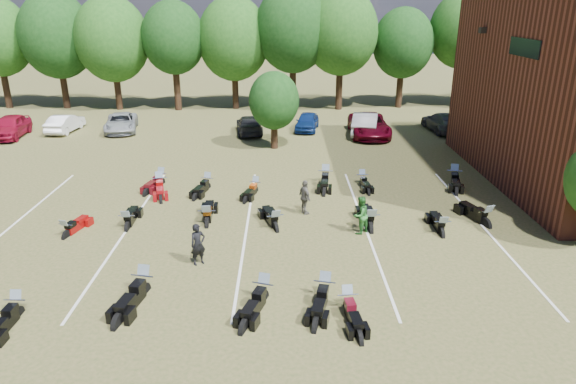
{
  "coord_description": "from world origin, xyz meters",
  "views": [
    {
      "loc": [
        -1.49,
        -16.84,
        8.93
      ],
      "look_at": [
        -1.25,
        4.0,
        1.2
      ],
      "focal_mm": 32.0,
      "sensor_mm": 36.0,
      "label": 1
    }
  ],
  "objects_px": {
    "person_grey": "(305,197)",
    "car_4": "(307,122)",
    "motorcycle_3": "(324,298)",
    "motorcycle_7": "(67,237)",
    "motorcycle_14": "(161,184)",
    "person_black": "(198,244)",
    "car_0": "(10,126)",
    "person_green": "(360,215)",
    "motorcycle_0": "(18,316)"
  },
  "relations": [
    {
      "from": "motorcycle_3",
      "to": "motorcycle_14",
      "type": "relative_size",
      "value": 1.01
    },
    {
      "from": "person_black",
      "to": "person_grey",
      "type": "distance_m",
      "value": 6.15
    },
    {
      "from": "car_0",
      "to": "motorcycle_0",
      "type": "xyz_separation_m",
      "value": [
        11.02,
        -22.05,
        -0.77
      ]
    },
    {
      "from": "person_green",
      "to": "motorcycle_0",
      "type": "xyz_separation_m",
      "value": [
        -11.19,
        -5.85,
        -0.8
      ]
    },
    {
      "from": "car_4",
      "to": "person_black",
      "type": "relative_size",
      "value": 2.42
    },
    {
      "from": "person_black",
      "to": "motorcycle_0",
      "type": "distance_m",
      "value": 6.01
    },
    {
      "from": "person_green",
      "to": "car_4",
      "type": "bearing_deg",
      "value": -127.87
    },
    {
      "from": "person_green",
      "to": "motorcycle_14",
      "type": "distance_m",
      "value": 11.32
    },
    {
      "from": "motorcycle_0",
      "to": "person_black",
      "type": "bearing_deg",
      "value": 34.49
    },
    {
      "from": "car_4",
      "to": "motorcycle_0",
      "type": "height_order",
      "value": "car_4"
    },
    {
      "from": "person_black",
      "to": "person_green",
      "type": "bearing_deg",
      "value": -11.24
    },
    {
      "from": "person_black",
      "to": "motorcycle_3",
      "type": "bearing_deg",
      "value": -62.45
    },
    {
      "from": "car_4",
      "to": "motorcycle_7",
      "type": "xyz_separation_m",
      "value": [
        -10.58,
        -18.39,
        -0.64
      ]
    },
    {
      "from": "car_0",
      "to": "motorcycle_0",
      "type": "height_order",
      "value": "car_0"
    },
    {
      "from": "person_black",
      "to": "person_green",
      "type": "xyz_separation_m",
      "value": [
        6.2,
        2.58,
        0.02
      ]
    },
    {
      "from": "person_black",
      "to": "motorcycle_0",
      "type": "relative_size",
      "value": 0.74
    },
    {
      "from": "motorcycle_3",
      "to": "motorcycle_7",
      "type": "relative_size",
      "value": 1.13
    },
    {
      "from": "car_0",
      "to": "person_green",
      "type": "relative_size",
      "value": 2.85
    },
    {
      "from": "car_0",
      "to": "motorcycle_3",
      "type": "xyz_separation_m",
      "value": [
        20.37,
        -21.17,
        -0.77
      ]
    },
    {
      "from": "motorcycle_3",
      "to": "car_0",
      "type": "bearing_deg",
      "value": 147.44
    },
    {
      "from": "person_black",
      "to": "motorcycle_7",
      "type": "distance_m",
      "value": 6.2
    },
    {
      "from": "motorcycle_3",
      "to": "motorcycle_14",
      "type": "xyz_separation_m",
      "value": [
        -7.66,
        11.08,
        0.0
      ]
    },
    {
      "from": "car_4",
      "to": "motorcycle_14",
      "type": "height_order",
      "value": "car_4"
    },
    {
      "from": "car_0",
      "to": "motorcycle_14",
      "type": "xyz_separation_m",
      "value": [
        12.71,
        -10.09,
        -0.77
      ]
    },
    {
      "from": "car_4",
      "to": "motorcycle_14",
      "type": "relative_size",
      "value": 1.68
    },
    {
      "from": "person_grey",
      "to": "motorcycle_14",
      "type": "relative_size",
      "value": 0.71
    },
    {
      "from": "motorcycle_3",
      "to": "motorcycle_7",
      "type": "xyz_separation_m",
      "value": [
        -10.06,
        4.7,
        0.0
      ]
    },
    {
      "from": "car_0",
      "to": "motorcycle_14",
      "type": "distance_m",
      "value": 16.25
    },
    {
      "from": "motorcycle_14",
      "to": "person_black",
      "type": "bearing_deg",
      "value": -55.57
    },
    {
      "from": "person_grey",
      "to": "motorcycle_14",
      "type": "height_order",
      "value": "person_grey"
    },
    {
      "from": "person_grey",
      "to": "motorcycle_7",
      "type": "height_order",
      "value": "person_grey"
    },
    {
      "from": "person_black",
      "to": "motorcycle_3",
      "type": "xyz_separation_m",
      "value": [
        4.37,
        -2.39,
        -0.78
      ]
    },
    {
      "from": "person_black",
      "to": "person_green",
      "type": "height_order",
      "value": "person_green"
    },
    {
      "from": "car_0",
      "to": "person_grey",
      "type": "xyz_separation_m",
      "value": [
        20.04,
        -14.14,
        0.02
      ]
    },
    {
      "from": "motorcycle_7",
      "to": "motorcycle_3",
      "type": "bearing_deg",
      "value": 168.91
    },
    {
      "from": "motorcycle_0",
      "to": "motorcycle_7",
      "type": "relative_size",
      "value": 1.06
    },
    {
      "from": "motorcycle_7",
      "to": "person_green",
      "type": "bearing_deg",
      "value": -164.79
    },
    {
      "from": "person_grey",
      "to": "motorcycle_0",
      "type": "xyz_separation_m",
      "value": [
        -9.02,
        -7.91,
        -0.79
      ]
    },
    {
      "from": "person_black",
      "to": "motorcycle_7",
      "type": "height_order",
      "value": "person_black"
    },
    {
      "from": "car_0",
      "to": "car_4",
      "type": "bearing_deg",
      "value": -1.88
    },
    {
      "from": "motorcycle_3",
      "to": "motorcycle_14",
      "type": "height_order",
      "value": "motorcycle_3"
    },
    {
      "from": "person_green",
      "to": "motorcycle_7",
      "type": "relative_size",
      "value": 0.8
    },
    {
      "from": "car_4",
      "to": "motorcycle_14",
      "type": "bearing_deg",
      "value": -114.49
    },
    {
      "from": "person_black",
      "to": "motorcycle_0",
      "type": "xyz_separation_m",
      "value": [
        -4.99,
        -3.27,
        -0.78
      ]
    },
    {
      "from": "person_black",
      "to": "motorcycle_3",
      "type": "relative_size",
      "value": 0.69
    },
    {
      "from": "person_green",
      "to": "motorcycle_7",
      "type": "distance_m",
      "value": 11.93
    },
    {
      "from": "car_0",
      "to": "motorcycle_14",
      "type": "height_order",
      "value": "car_0"
    },
    {
      "from": "car_4",
      "to": "person_grey",
      "type": "relative_size",
      "value": 2.37
    },
    {
      "from": "motorcycle_7",
      "to": "motorcycle_14",
      "type": "bearing_deg",
      "value": -96.7
    },
    {
      "from": "person_grey",
      "to": "car_4",
      "type": "bearing_deg",
      "value": -28.26
    }
  ]
}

